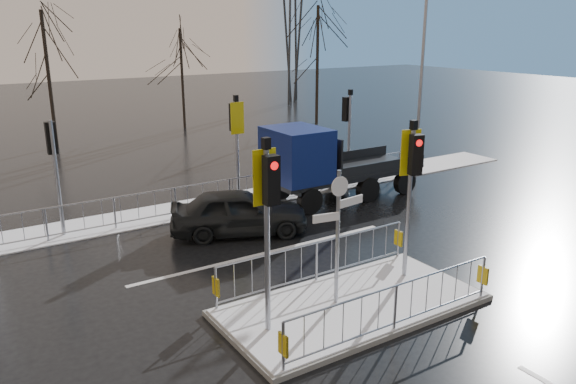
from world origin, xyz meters
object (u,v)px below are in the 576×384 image
car_far_lane (239,212)px  traffic_island (351,292)px  flatbed_truck (317,162)px  street_lamp_right (423,69)px

car_far_lane → traffic_island: bearing=-158.2°
flatbed_truck → street_lamp_right: 7.42m
car_far_lane → flatbed_truck: (3.86, 1.36, 0.78)m
car_far_lane → flatbed_truck: size_ratio=0.69×
traffic_island → street_lamp_right: street_lamp_right is taller
flatbed_truck → street_lamp_right: (6.63, 1.59, 2.91)m
traffic_island → car_far_lane: (0.09, 5.54, 0.31)m
traffic_island → car_far_lane: traffic_island is taller
flatbed_truck → street_lamp_right: street_lamp_right is taller
car_far_lane → street_lamp_right: 11.50m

